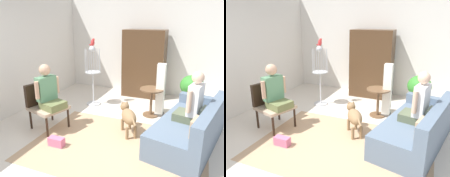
# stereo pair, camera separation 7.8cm
# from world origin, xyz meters

# --- Properties ---
(ground_plane) EXTENTS (7.34, 7.34, 0.00)m
(ground_plane) POSITION_xyz_m (0.00, 0.00, 0.00)
(ground_plane) COLOR beige
(back_wall) EXTENTS (6.06, 0.12, 2.82)m
(back_wall) POSITION_xyz_m (0.00, 3.12, 1.41)
(back_wall) COLOR silver
(back_wall) RESTS_ON ground
(left_wall) EXTENTS (0.12, 6.72, 2.82)m
(left_wall) POSITION_xyz_m (-2.79, 0.30, 1.41)
(left_wall) COLOR silver
(left_wall) RESTS_ON ground
(area_rug) EXTENTS (3.03, 2.15, 0.01)m
(area_rug) POSITION_xyz_m (0.03, -0.17, 0.00)
(area_rug) COLOR tan
(area_rug) RESTS_ON ground
(couch) EXTENTS (1.32, 2.09, 0.81)m
(couch) POSITION_xyz_m (1.23, 0.43, 0.30)
(couch) COLOR slate
(couch) RESTS_ON ground
(armchair) EXTENTS (0.80, 0.78, 0.93)m
(armchair) POSITION_xyz_m (-1.63, 0.02, 0.55)
(armchair) COLOR black
(armchair) RESTS_ON ground
(person_on_couch) EXTENTS (0.49, 0.54, 0.90)m
(person_on_couch) POSITION_xyz_m (1.20, 0.42, 0.81)
(person_on_couch) COLOR #515A43
(person_on_armchair) EXTENTS (0.56, 0.55, 0.86)m
(person_on_armchair) POSITION_xyz_m (-1.47, -0.03, 0.82)
(person_on_armchair) COLOR #646D40
(round_end_table) EXTENTS (0.53, 0.53, 0.66)m
(round_end_table) POSITION_xyz_m (0.29, 1.37, 0.40)
(round_end_table) COLOR brown
(round_end_table) RESTS_ON ground
(dog) EXTENTS (0.52, 0.74, 0.57)m
(dog) POSITION_xyz_m (0.06, 0.37, 0.37)
(dog) COLOR olive
(dog) RESTS_ON ground
(bird_cage_stand) EXTENTS (0.39, 0.39, 1.53)m
(bird_cage_stand) POSITION_xyz_m (-1.27, 1.52, 0.77)
(bird_cage_stand) COLOR silver
(bird_cage_stand) RESTS_ON ground
(parrot) EXTENTS (0.17, 0.10, 0.18)m
(parrot) POSITION_xyz_m (-1.25, 1.52, 1.62)
(parrot) COLOR red
(parrot) RESTS_ON bird_cage_stand
(potted_plant) EXTENTS (0.55, 0.55, 0.90)m
(potted_plant) POSITION_xyz_m (1.12, 1.98, 0.58)
(potted_plant) COLOR beige
(potted_plant) RESTS_ON ground
(column_lamp) EXTENTS (0.20, 0.20, 1.23)m
(column_lamp) POSITION_xyz_m (0.47, 1.46, 0.61)
(column_lamp) COLOR #4C4742
(column_lamp) RESTS_ON ground
(armoire_cabinet) EXTENTS (1.16, 0.56, 1.88)m
(armoire_cabinet) POSITION_xyz_m (-0.24, 2.71, 0.94)
(armoire_cabinet) COLOR #4C331E
(armoire_cabinet) RESTS_ON ground
(handbag) EXTENTS (0.28, 0.14, 0.16)m
(handbag) POSITION_xyz_m (-0.97, -0.55, 0.08)
(handbag) COLOR #D8668C
(handbag) RESTS_ON ground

